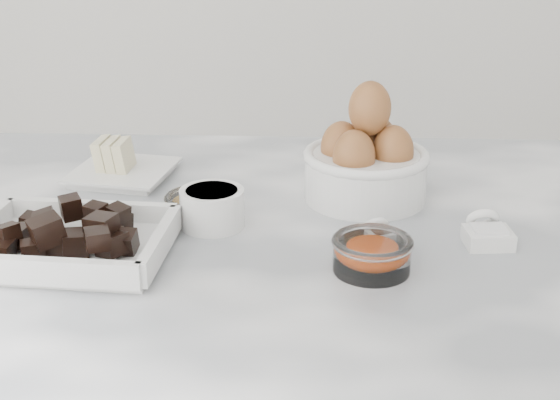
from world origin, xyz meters
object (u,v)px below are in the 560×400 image
at_px(honey_bowl, 196,207).
at_px(salt_spoon, 487,233).
at_px(butter_plate, 121,166).
at_px(egg_bowl, 366,162).
at_px(chocolate_dish, 69,237).
at_px(vanilla_spoon, 382,239).
at_px(sugar_ramekin, 212,206).
at_px(zest_bowl, 372,253).

distance_m(honey_bowl, salt_spoon, 0.34).
distance_m(butter_plate, salt_spoon, 0.50).
bearing_deg(egg_bowl, chocolate_dish, -151.19).
bearing_deg(vanilla_spoon, sugar_ramekin, 163.73).
bearing_deg(honey_bowl, sugar_ramekin, -35.43).
xyz_separation_m(egg_bowl, honey_bowl, (-0.21, -0.08, -0.03)).
distance_m(sugar_ramekin, salt_spoon, 0.32).
relative_size(chocolate_dish, zest_bowl, 2.60).
bearing_deg(egg_bowl, salt_spoon, -45.09).
bearing_deg(salt_spoon, vanilla_spoon, -169.98).
bearing_deg(zest_bowl, butter_plate, 141.03).
height_order(sugar_ramekin, salt_spoon, sugar_ramekin).
xyz_separation_m(sugar_ramekin, egg_bowl, (0.19, 0.09, 0.03)).
bearing_deg(honey_bowl, vanilla_spoon, -18.49).
height_order(chocolate_dish, zest_bowl, chocolate_dish).
bearing_deg(sugar_ramekin, chocolate_dish, -148.72).
height_order(egg_bowl, vanilla_spoon, egg_bowl).
distance_m(egg_bowl, salt_spoon, 0.19).
bearing_deg(butter_plate, chocolate_dish, -89.99).
relative_size(butter_plate, egg_bowl, 0.92).
distance_m(chocolate_dish, butter_plate, 0.24).
distance_m(chocolate_dish, salt_spoon, 0.46).
xyz_separation_m(honey_bowl, vanilla_spoon, (0.22, -0.07, -0.00)).
bearing_deg(salt_spoon, egg_bowl, 134.91).
distance_m(egg_bowl, vanilla_spoon, 0.16).
distance_m(chocolate_dish, zest_bowl, 0.33).
bearing_deg(vanilla_spoon, egg_bowl, 93.69).
xyz_separation_m(chocolate_dish, salt_spoon, (0.46, 0.05, -0.01)).
bearing_deg(sugar_ramekin, butter_plate, 133.00).
distance_m(butter_plate, sugar_ramekin, 0.21).
xyz_separation_m(sugar_ramekin, vanilla_spoon, (0.20, -0.06, -0.01)).
xyz_separation_m(butter_plate, honey_bowl, (0.12, -0.14, -0.00)).
relative_size(chocolate_dish, sugar_ramekin, 2.93).
bearing_deg(honey_bowl, butter_plate, 131.33).
height_order(zest_bowl, salt_spoon, salt_spoon).
height_order(sugar_ramekin, zest_bowl, sugar_ramekin).
bearing_deg(vanilla_spoon, honey_bowl, 161.51).
distance_m(butter_plate, zest_bowl, 0.42).
bearing_deg(chocolate_dish, salt_spoon, 6.45).
relative_size(chocolate_dish, butter_plate, 1.50).
height_order(chocolate_dish, butter_plate, chocolate_dish).
bearing_deg(vanilla_spoon, zest_bowl, -105.88).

